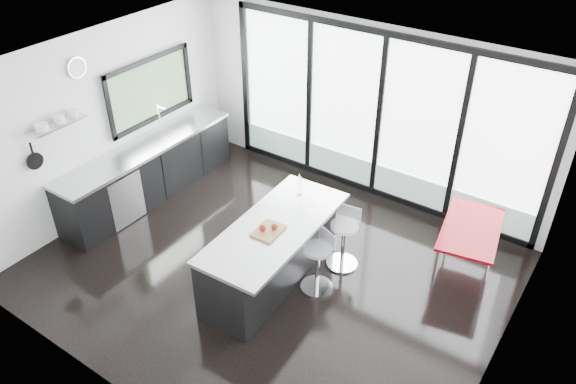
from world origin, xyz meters
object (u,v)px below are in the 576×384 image
Objects in this scene: bar_stool_far at (343,245)px; red_table at (467,248)px; bar_stool_near at (317,268)px; island at (271,251)px.

red_table is at bearing 26.47° from bar_stool_far.
bar_stool_near is 2.08m from red_table.
bar_stool_far is 1.67m from red_table.
island is 1.02m from bar_stool_far.
red_table is at bearing 66.74° from bar_stool_near.
bar_stool_near is (0.60, 0.19, -0.13)m from island.
island is 0.64m from bar_stool_near.
bar_stool_far is (0.04, 0.60, 0.01)m from bar_stool_near.
island is 3.32× the size of bar_stool_far.
bar_stool_near reaches higher than red_table.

